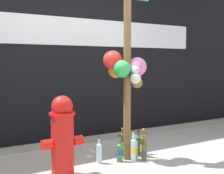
% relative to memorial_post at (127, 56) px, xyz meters
% --- Properties ---
extents(ground_plane, '(14.00, 14.00, 0.00)m').
position_rel_memorial_post_xyz_m(ground_plane, '(-0.13, -0.27, -1.37)').
color(ground_plane, '#9E9B93').
extents(building_wall, '(10.00, 0.21, 3.48)m').
position_rel_memorial_post_xyz_m(building_wall, '(-0.13, 1.44, 0.37)').
color(building_wall, black).
rests_on(building_wall, ground_plane).
extents(curb_strip, '(8.00, 0.12, 0.08)m').
position_rel_memorial_post_xyz_m(curb_strip, '(-0.13, 1.09, -1.33)').
color(curb_strip, gray).
rests_on(curb_strip, ground_plane).
extents(memorial_post, '(0.64, 0.42, 2.60)m').
position_rel_memorial_post_xyz_m(memorial_post, '(0.00, 0.00, 0.00)').
color(memorial_post, brown).
rests_on(memorial_post, ground_plane).
extents(fire_hydrant, '(0.48, 0.29, 0.91)m').
position_rel_memorial_post_xyz_m(fire_hydrant, '(-0.98, -0.14, -0.90)').
color(fire_hydrant, red).
rests_on(fire_hydrant, ground_plane).
extents(bottle_0, '(0.06, 0.06, 0.37)m').
position_rel_memorial_post_xyz_m(bottle_0, '(0.06, 0.20, -1.21)').
color(bottle_0, brown).
rests_on(bottle_0, ground_plane).
extents(bottle_1, '(0.06, 0.06, 0.36)m').
position_rel_memorial_post_xyz_m(bottle_1, '(0.33, 0.08, -1.22)').
color(bottle_1, silver).
rests_on(bottle_1, ground_plane).
extents(bottle_2, '(0.07, 0.07, 0.34)m').
position_rel_memorial_post_xyz_m(bottle_2, '(0.16, -0.17, -1.24)').
color(bottle_2, brown).
rests_on(bottle_2, ground_plane).
extents(bottle_3, '(0.08, 0.08, 0.35)m').
position_rel_memorial_post_xyz_m(bottle_3, '(-0.15, -0.05, -1.23)').
color(bottle_3, '#337038').
rests_on(bottle_3, ground_plane).
extents(bottle_4, '(0.07, 0.07, 0.38)m').
position_rel_memorial_post_xyz_m(bottle_4, '(0.01, -0.13, -1.21)').
color(bottle_4, '#B2DBEA').
rests_on(bottle_4, ground_plane).
extents(bottle_5, '(0.08, 0.08, 0.32)m').
position_rel_memorial_post_xyz_m(bottle_5, '(0.09, 0.11, -1.24)').
color(bottle_5, '#337038').
rests_on(bottle_5, ground_plane).
extents(bottle_6, '(0.07, 0.07, 0.34)m').
position_rel_memorial_post_xyz_m(bottle_6, '(-0.40, 0.03, -1.23)').
color(bottle_6, '#B2DBEA').
rests_on(bottle_6, ground_plane).
extents(bottle_7, '(0.07, 0.07, 0.34)m').
position_rel_memorial_post_xyz_m(bottle_7, '(0.23, 0.06, -1.22)').
color(bottle_7, '#337038').
rests_on(bottle_7, ground_plane).
extents(bottle_8, '(0.07, 0.07, 0.35)m').
position_rel_memorial_post_xyz_m(bottle_8, '(0.10, -0.06, -1.23)').
color(bottle_8, '#B2DBEA').
rests_on(bottle_8, ground_plane).
extents(bottle_9, '(0.08, 0.08, 0.38)m').
position_rel_memorial_post_xyz_m(bottle_9, '(0.24, -0.04, -1.22)').
color(bottle_9, brown).
rests_on(bottle_9, ground_plane).
extents(litter_0, '(0.05, 0.15, 0.01)m').
position_rel_memorial_post_xyz_m(litter_0, '(-0.20, 0.60, -1.36)').
color(litter_0, silver).
rests_on(litter_0, ground_plane).
extents(litter_1, '(0.10, 0.09, 0.01)m').
position_rel_memorial_post_xyz_m(litter_1, '(-0.37, 0.37, -1.36)').
color(litter_1, silver).
rests_on(litter_1, ground_plane).
extents(litter_2, '(0.14, 0.16, 0.01)m').
position_rel_memorial_post_xyz_m(litter_2, '(0.79, 0.96, -1.36)').
color(litter_2, silver).
rests_on(litter_2, ground_plane).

